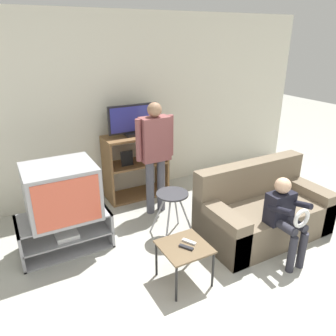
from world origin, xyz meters
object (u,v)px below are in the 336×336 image
object	(u,v)px
folding_stool	(172,200)
snack_table	(184,250)
remote_control_black	(186,247)
media_shelf	(136,166)
remote_control_white	(189,242)
tv_stand	(65,232)
television_main	(61,191)
television_flat	(133,121)
couch	(262,212)
person_standing_adult	(155,149)
person_seated_child	(285,214)

from	to	relation	value
folding_stool	snack_table	world-z (taller)	folding_stool
remote_control_black	media_shelf	bearing A→B (deg)	48.29
media_shelf	remote_control_white	world-z (taller)	media_shelf
tv_stand	remote_control_white	xyz separation A→B (m)	(0.97, -1.08, 0.21)
tv_stand	folding_stool	distance (m)	1.27
television_main	television_flat	xyz separation A→B (m)	(1.22, 0.88, 0.44)
folding_stool	snack_table	xyz separation A→B (m)	(-0.29, -0.75, -0.12)
couch	folding_stool	bearing A→B (deg)	155.37
snack_table	person_standing_adult	size ratio (longest dim) A/B	0.30
tv_stand	television_flat	xyz separation A→B (m)	(1.24, 0.87, 0.95)
television_flat	folding_stool	size ratio (longest dim) A/B	1.26
tv_stand	folding_stool	world-z (taller)	folding_stool
couch	person_seated_child	bearing A→B (deg)	-108.94
media_shelf	couch	xyz separation A→B (m)	(0.94, -1.67, -0.20)
person_standing_adult	snack_table	bearing A→B (deg)	-105.49
tv_stand	person_seated_child	xyz separation A→B (m)	(2.02, -1.30, 0.34)
remote_control_black	couch	distance (m)	1.33
remote_control_white	person_standing_adult	distance (m)	1.48
media_shelf	television_flat	bearing A→B (deg)	93.60
television_flat	person_standing_adult	distance (m)	0.64
couch	television_flat	bearing A→B (deg)	119.21
tv_stand	folding_stool	size ratio (longest dim) A/B	1.70
remote_control_black	person_standing_adult	distance (m)	1.56
television_main	remote_control_black	world-z (taller)	television_main
folding_stool	person_seated_child	size ratio (longest dim) A/B	0.63
television_flat	snack_table	distance (m)	2.16
folding_stool	couch	size ratio (longest dim) A/B	0.37
television_main	person_seated_child	distance (m)	2.38
person_standing_adult	television_flat	bearing A→B (deg)	94.46
folding_stool	remote_control_white	size ratio (longest dim) A/B	4.05
remote_control_black	couch	world-z (taller)	couch
television_flat	remote_control_black	distance (m)	2.17
snack_table	remote_control_black	size ratio (longest dim) A/B	3.14
person_seated_child	remote_control_black	bearing A→B (deg)	172.38
television_main	remote_control_white	xyz separation A→B (m)	(0.95, -1.07, -0.30)
person_standing_adult	couch	bearing A→B (deg)	-50.77
remote_control_black	remote_control_white	size ratio (longest dim) A/B	1.00
media_shelf	remote_control_black	distance (m)	2.03
tv_stand	snack_table	bearing A→B (deg)	-50.80
television_flat	person_standing_adult	size ratio (longest dim) A/B	0.49
folding_stool	couch	distance (m)	1.11
media_shelf	couch	distance (m)	1.92
tv_stand	person_seated_child	distance (m)	2.42
tv_stand	person_standing_adult	xyz separation A→B (m)	(1.29, 0.28, 0.70)
person_seated_child	couch	bearing A→B (deg)	71.06
remote_control_black	person_seated_child	distance (m)	1.14
remote_control_white	person_standing_adult	world-z (taller)	person_standing_adult
television_flat	folding_stool	world-z (taller)	television_flat
folding_stool	media_shelf	bearing A→B (deg)	87.40
television_flat	snack_table	size ratio (longest dim) A/B	1.63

